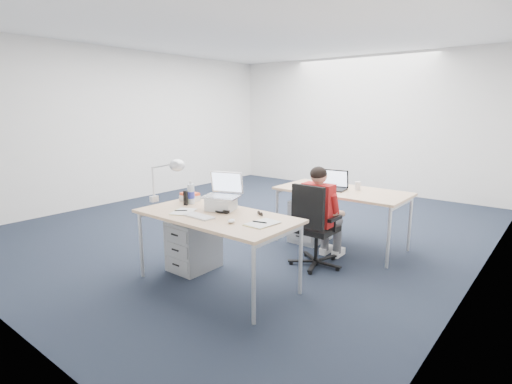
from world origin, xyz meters
The scene contains 24 objects.
floor centered at (0.00, 0.00, 0.00)m, with size 7.00×7.00×0.00m, color black.
room centered at (0.00, 0.00, 1.71)m, with size 6.02×7.02×2.80m.
desk_near centered at (1.01, -1.88, 0.68)m, with size 1.60×0.80×0.73m.
desk_far centered at (1.42, -0.05, 0.68)m, with size 1.60×0.80×0.73m.
office_chair centered at (1.51, -0.84, 0.27)m, with size 0.60×0.60×0.94m.
seated_person centered at (1.51, -0.68, 0.56)m, with size 0.35×0.60×1.11m.
drawer_pedestal_near centered at (0.51, -1.73, 0.28)m, with size 0.40×0.50×0.55m, color #939798.
drawer_pedestal_far centered at (1.01, -0.11, 0.28)m, with size 0.40×0.50×0.55m, color #939798.
silver_laptop centered at (0.92, -1.72, 0.91)m, with size 0.35×0.27×0.37m, color silver, non-canonical shape.
wireless_keyboard centered at (0.94, -2.05, 0.74)m, with size 0.32×0.13×0.02m, color white.
computer_mouse centered at (1.32, -2.00, 0.75)m, with size 0.06×0.10×0.03m, color white.
headphones centered at (0.99, -1.76, 0.75)m, with size 0.21×0.16×0.03m, color black, non-canonical shape.
can_koozie centered at (0.40, -1.71, 0.78)m, with size 0.06×0.06×0.11m, color #161746.
water_bottle centered at (0.49, -1.73, 0.85)m, with size 0.08×0.08×0.25m, color silver.
bear_figurine centered at (0.46, -1.75, 0.80)m, with size 0.07×0.06×0.14m, color #2C711E, non-canonical shape.
book_stack centered at (0.37, -1.64, 0.77)m, with size 0.20×0.15×0.09m, color silver.
cordless_phone centered at (0.50, -1.81, 0.81)m, with size 0.04×0.03×0.16m, color black.
papers_left centered at (0.69, -2.03, 0.73)m, with size 0.18×0.26×0.01m, color #D9CB7D.
papers_right centered at (1.55, -1.86, 0.73)m, with size 0.20×0.29×0.01m, color #D9CB7D.
sunglasses centered at (1.35, -1.63, 0.74)m, with size 0.11×0.05×0.02m, color black, non-canonical shape.
desk_lamp centered at (0.26, -1.92, 0.99)m, with size 0.46×0.17×0.52m, color silver, non-canonical shape.
dark_laptop centered at (1.30, -0.11, 0.86)m, with size 0.35×0.34×0.26m, color black, non-canonical shape.
far_cup centered at (1.56, 0.08, 0.78)m, with size 0.07×0.07×0.10m, color white.
far_papers centered at (1.00, 0.03, 0.73)m, with size 0.22×0.31×0.01m, color white.
Camera 1 is at (3.64, -4.54, 1.74)m, focal length 28.00 mm.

